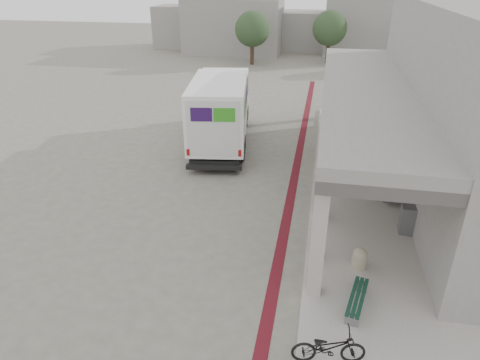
% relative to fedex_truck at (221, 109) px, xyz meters
% --- Properties ---
extents(ground, '(120.00, 120.00, 0.00)m').
position_rel_fedex_truck_xyz_m(ground, '(3.04, -7.24, -1.83)').
color(ground, '#666358').
rests_on(ground, ground).
extents(bike_lane_stripe, '(0.35, 40.00, 0.01)m').
position_rel_fedex_truck_xyz_m(bike_lane_stripe, '(4.04, -5.24, -1.82)').
color(bike_lane_stripe, '#56111A').
rests_on(bike_lane_stripe, ground).
extents(sidewalk, '(4.40, 28.00, 0.12)m').
position_rel_fedex_truck_xyz_m(sidewalk, '(7.04, -7.24, -1.77)').
color(sidewalk, '#9C958C').
rests_on(sidewalk, ground).
extents(transit_building, '(7.60, 17.00, 7.00)m').
position_rel_fedex_truck_xyz_m(transit_building, '(9.87, -2.74, 1.57)').
color(transit_building, gray).
rests_on(transit_building, ground).
extents(distant_backdrop, '(28.00, 10.00, 6.50)m').
position_rel_fedex_truck_xyz_m(distant_backdrop, '(0.19, 28.64, 0.88)').
color(distant_backdrop, gray).
rests_on(distant_backdrop, ground).
extents(tree_left, '(3.20, 3.20, 4.80)m').
position_rel_fedex_truck_xyz_m(tree_left, '(-1.96, 20.76, 1.35)').
color(tree_left, '#38281C').
rests_on(tree_left, ground).
extents(tree_mid, '(3.20, 3.20, 4.80)m').
position_rel_fedex_truck_xyz_m(tree_mid, '(5.04, 22.76, 1.35)').
color(tree_mid, '#38281C').
rests_on(tree_mid, ground).
extents(tree_right, '(3.20, 3.20, 4.80)m').
position_rel_fedex_truck_xyz_m(tree_right, '(13.04, 21.76, 1.35)').
color(tree_right, '#38281C').
rests_on(tree_right, ground).
extents(fedex_truck, '(3.61, 8.31, 3.43)m').
position_rel_fedex_truck_xyz_m(fedex_truck, '(0.00, 0.00, 0.00)').
color(fedex_truck, black).
rests_on(fedex_truck, ground).
extents(bench, '(0.69, 1.65, 0.38)m').
position_rel_fedex_truck_xyz_m(bench, '(6.25, -11.16, -1.44)').
color(bench, gray).
rests_on(bench, sidewalk).
extents(bollard_near, '(0.37, 0.37, 0.55)m').
position_rel_fedex_truck_xyz_m(bollard_near, '(5.14, -9.10, -1.43)').
color(bollard_near, tan).
rests_on(bollard_near, sidewalk).
extents(bollard_far, '(0.43, 0.43, 0.64)m').
position_rel_fedex_truck_xyz_m(bollard_far, '(6.41, -9.39, -1.39)').
color(bollard_far, gray).
rests_on(bollard_far, sidewalk).
extents(utility_cabinet, '(0.48, 0.61, 0.98)m').
position_rel_fedex_truck_xyz_m(utility_cabinet, '(8.04, -7.12, -1.22)').
color(utility_cabinet, slate).
rests_on(utility_cabinet, sidewalk).
extents(bicycle_black, '(1.73, 0.86, 0.87)m').
position_rel_fedex_truck_xyz_m(bicycle_black, '(5.54, -13.04, -1.27)').
color(bicycle_black, black).
rests_on(bicycle_black, sidewalk).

